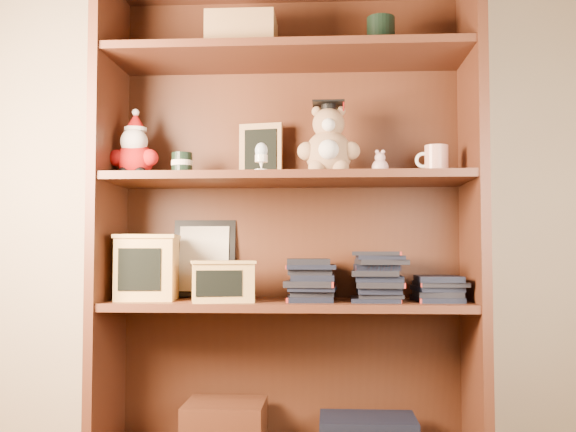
% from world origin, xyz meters
% --- Properties ---
extents(bookcase, '(1.20, 0.35, 1.60)m').
position_xyz_m(bookcase, '(0.08, 1.36, 0.78)').
color(bookcase, '#4F2616').
rests_on(bookcase, ground).
extents(shelf_lower, '(1.14, 0.33, 0.02)m').
position_xyz_m(shelf_lower, '(0.09, 1.30, 0.54)').
color(shelf_lower, '#4F2616').
rests_on(shelf_lower, ground).
extents(shelf_upper, '(1.14, 0.33, 0.02)m').
position_xyz_m(shelf_upper, '(0.09, 1.30, 0.94)').
color(shelf_upper, '#4F2616').
rests_on(shelf_upper, ground).
extents(santa_plush, '(0.16, 0.12, 0.23)m').
position_xyz_m(santa_plush, '(-0.41, 1.30, 1.03)').
color(santa_plush, '#A50F0F').
rests_on(santa_plush, shelf_upper).
extents(teachers_tin, '(0.07, 0.07, 0.08)m').
position_xyz_m(teachers_tin, '(-0.26, 1.30, 0.99)').
color(teachers_tin, black).
rests_on(teachers_tin, shelf_upper).
extents(chalkboard_plaque, '(0.15, 0.09, 0.19)m').
position_xyz_m(chalkboard_plaque, '(-0.01, 1.42, 1.04)').
color(chalkboard_plaque, '#9E7547').
rests_on(chalkboard_plaque, shelf_upper).
extents(egg_cup, '(0.05, 0.05, 0.10)m').
position_xyz_m(egg_cup, '(0.01, 1.23, 1.00)').
color(egg_cup, white).
rests_on(egg_cup, shelf_upper).
extents(grad_teddy_bear, '(0.20, 0.17, 0.24)m').
position_xyz_m(grad_teddy_bear, '(0.22, 1.30, 1.04)').
color(grad_teddy_bear, '#A17B55').
rests_on(grad_teddy_bear, shelf_upper).
extents(pink_figurine, '(0.05, 0.05, 0.08)m').
position_xyz_m(pink_figurine, '(0.38, 1.31, 0.98)').
color(pink_figurine, '#D2A3A2').
rests_on(pink_figurine, shelf_upper).
extents(teacher_mug, '(0.10, 0.07, 0.09)m').
position_xyz_m(teacher_mug, '(0.56, 1.30, 1.00)').
color(teacher_mug, silver).
rests_on(teacher_mug, shelf_upper).
extents(certificate_frame, '(0.21, 0.05, 0.26)m').
position_xyz_m(certificate_frame, '(-0.21, 1.44, 0.68)').
color(certificate_frame, black).
rests_on(certificate_frame, shelf_lower).
extents(treats_box, '(0.21, 0.21, 0.21)m').
position_xyz_m(treats_box, '(-0.37, 1.30, 0.66)').
color(treats_box, '#DDAC5A').
rests_on(treats_box, shelf_lower).
extents(pencils_box, '(0.22, 0.18, 0.13)m').
position_xyz_m(pencils_box, '(-0.11, 1.24, 0.62)').
color(pencils_box, '#DDAC5A').
rests_on(pencils_box, shelf_lower).
extents(book_stack_left, '(0.14, 0.20, 0.13)m').
position_xyz_m(book_stack_left, '(0.16, 1.30, 0.61)').
color(book_stack_left, black).
rests_on(book_stack_left, shelf_lower).
extents(book_stack_mid, '(0.14, 0.20, 0.16)m').
position_xyz_m(book_stack_mid, '(0.37, 1.30, 0.63)').
color(book_stack_mid, black).
rests_on(book_stack_mid, shelf_lower).
extents(book_stack_right, '(0.14, 0.20, 0.08)m').
position_xyz_m(book_stack_right, '(0.55, 1.30, 0.59)').
color(book_stack_right, black).
rests_on(book_stack_right, shelf_lower).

